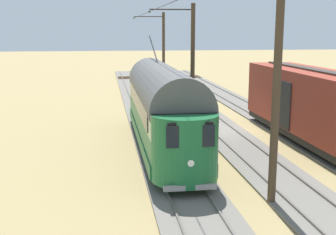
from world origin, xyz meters
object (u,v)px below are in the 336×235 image
Objects in this scene: vintage_streetcar at (162,105)px; catenary_pole_foreground at (163,51)px; catenary_pole_mid_far at (274,90)px; boxcar_adjacent at (307,102)px; switch_stand at (260,98)px; catenary_pole_mid_near at (191,61)px.

catenary_pole_foreground is (-2.73, -20.45, 1.80)m from vintage_streetcar.
catenary_pole_mid_far is (0.00, 28.68, 0.00)m from catenary_pole_foreground.
catenary_pole_foreground is (5.43, -20.07, 1.89)m from boxcar_adjacent.
vintage_streetcar is at bearing -71.61° from catenary_pole_mid_far.
boxcar_adjacent is at bearing 105.13° from catenary_pole_foreground.
vintage_streetcar is at bearing 50.38° from switch_stand.
vintage_streetcar is 1.33× the size of boxcar_adjacent.
switch_stand is at bearing -96.54° from boxcar_adjacent.
switch_stand is (-9.42, -11.38, -1.55)m from vintage_streetcar.
vintage_streetcar is 2.00× the size of catenary_pole_mid_far.
boxcar_adjacent is 1.50× the size of catenary_pole_mid_near.
catenary_pole_mid_far reaches higher than vintage_streetcar.
catenary_pole_mid_far reaches higher than boxcar_adjacent.
catenary_pole_mid_far is at bearing 71.17° from switch_stand.
catenary_pole_foreground and catenary_pole_mid_near have the same top height.
switch_stand is (-1.26, -11.00, -1.46)m from boxcar_adjacent.
catenary_pole_mid_near is at bearing -46.55° from boxcar_adjacent.
catenary_pole_mid_far is at bearing 57.77° from boxcar_adjacent.
catenary_pole_foreground reaches higher than switch_stand.
catenary_pole_mid_near is at bearing 90.00° from catenary_pole_foreground.
catenary_pole_mid_far is (5.43, 8.61, 1.89)m from boxcar_adjacent.
switch_stand is at bearing 126.40° from catenary_pole_foreground.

